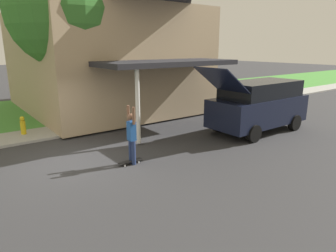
% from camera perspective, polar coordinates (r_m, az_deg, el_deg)
% --- Properties ---
extents(ground_plane, '(120.00, 120.00, 0.00)m').
position_cam_1_polar(ground_plane, '(10.13, -17.27, -6.24)').
color(ground_plane, '#333335').
extents(lawn, '(10.00, 80.00, 0.08)m').
position_cam_1_polar(lawn, '(19.56, -8.81, 4.41)').
color(lawn, '#478E38').
rests_on(lawn, ground_plane).
extents(sidewalk, '(1.80, 80.00, 0.10)m').
position_cam_1_polar(sidewalk, '(15.88, -1.25, 2.20)').
color(sidewalk, '#9E9E99').
rests_on(sidewalk, ground_plane).
extents(house, '(13.10, 9.22, 7.91)m').
position_cam_1_polar(house, '(18.10, -12.64, 16.57)').
color(house, tan).
rests_on(house, lawn).
extents(lawn_tree_near, '(4.81, 4.81, 7.32)m').
position_cam_1_polar(lawn_tree_near, '(14.36, -19.25, 19.89)').
color(lawn_tree_near, brown).
rests_on(lawn_tree_near, lawn).
extents(suv_parked, '(2.05, 5.24, 2.82)m').
position_cam_1_polar(suv_parked, '(13.27, 16.88, 3.95)').
color(suv_parked, black).
rests_on(suv_parked, ground_plane).
extents(skateboarder, '(0.41, 0.21, 1.82)m').
position_cam_1_polar(skateboarder, '(9.16, -6.94, -1.70)').
color(skateboarder, navy).
rests_on(skateboarder, ground_plane).
extents(skateboard, '(0.22, 0.79, 0.10)m').
position_cam_1_polar(skateboard, '(9.43, -7.20, -6.70)').
color(skateboard, black).
rests_on(skateboard, ground_plane).
extents(fire_hydrant, '(0.20, 0.20, 0.74)m').
position_cam_1_polar(fire_hydrant, '(13.40, -25.91, 0.07)').
color(fire_hydrant, gold).
rests_on(fire_hydrant, sidewalk).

